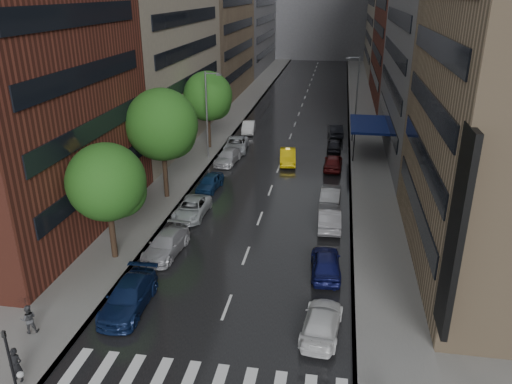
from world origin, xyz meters
TOP-DOWN VIEW (x-y plane):
  - ground at (0.00, 0.00)m, footprint 220.00×220.00m
  - road at (0.00, 50.00)m, footprint 14.00×140.00m
  - sidewalk_left at (-9.00, 50.00)m, footprint 4.00×140.00m
  - sidewalk_right at (9.00, 50.00)m, footprint 4.00×140.00m
  - crosswalk at (0.20, -2.00)m, footprint 13.15×2.80m
  - buildings_right at (15.00, 56.70)m, footprint 8.05×109.10m
  - tree_near at (-8.60, 8.23)m, footprint 5.02×5.02m
  - tree_mid at (-8.60, 18.84)m, footprint 5.94×5.94m
  - tree_far at (-8.60, 33.61)m, footprint 5.42×5.42m
  - taxi at (0.72, 29.74)m, footprint 2.10×4.69m
  - parked_cars_left at (-5.40, 20.47)m, footprint 2.85×42.80m
  - parked_cars_right at (5.40, 20.61)m, footprint 2.34×43.18m
  - ped_bag_walker at (-8.09, -3.31)m, footprint 0.68×0.47m
  - ped_black_umbrella at (-9.56, -0.03)m, footprint 0.98×0.98m
  - traffic_light at (-7.60, -4.16)m, footprint 0.18×0.15m
  - street_lamp_left at (-7.72, 30.00)m, footprint 1.74×0.22m
  - street_lamp_right at (7.72, 45.00)m, footprint 1.74×0.22m
  - awning at (8.98, 35.00)m, footprint 4.00×8.00m

SIDE VIEW (x-z plane):
  - ground at x=0.00m, z-range 0.00..0.00m
  - road at x=0.00m, z-range 0.00..0.01m
  - crosswalk at x=0.20m, z-range 0.01..0.02m
  - sidewalk_left at x=-9.00m, z-range 0.00..0.15m
  - sidewalk_right at x=9.00m, z-range 0.00..0.15m
  - parked_cars_left at x=-5.40m, z-range -0.05..1.49m
  - parked_cars_right at x=5.40m, z-range -0.04..1.53m
  - taxi at x=0.72m, z-range 0.00..1.49m
  - ped_bag_walker at x=-8.09m, z-range 0.12..1.86m
  - ped_black_umbrella at x=-9.56m, z-range 0.35..2.44m
  - traffic_light at x=-7.60m, z-range 0.50..3.95m
  - awning at x=8.98m, z-range 1.57..4.70m
  - street_lamp_left at x=-7.72m, z-range 0.39..9.39m
  - street_lamp_right at x=7.72m, z-range 0.39..9.39m
  - tree_near at x=-8.60m, z-range 1.47..9.46m
  - tree_far at x=-8.60m, z-range 1.59..10.22m
  - tree_mid at x=-8.60m, z-range 1.75..11.21m
  - buildings_right at x=15.00m, z-range -2.97..33.03m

